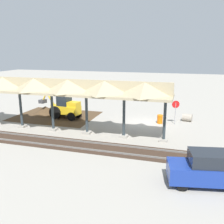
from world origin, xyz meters
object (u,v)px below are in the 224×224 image
Objects in this scene: stop_sign at (176,107)px; traffic_barrel at (160,119)px; distant_parked_car at (208,169)px; concrete_pipe at (187,117)px; backhoe at (65,107)px.

traffic_barrel is (1.48, 0.19, -1.31)m from stop_sign.
distant_parked_car is 4.95× the size of traffic_barrel.
stop_sign is 2.71× the size of traffic_barrel.
traffic_barrel is (2.70, 1.69, 0.05)m from concrete_pipe.
stop_sign is 0.48× the size of backhoe.
distant_parked_car is (-1.09, 13.24, 0.58)m from concrete_pipe.
backhoe is at bearing 4.97° from stop_sign.
concrete_pipe is 3.18m from traffic_barrel.
backhoe is 17.75m from distant_parked_car.
traffic_barrel is at bearing -71.84° from distant_parked_car.
backhoe is 10.43m from traffic_barrel.
concrete_pipe is (-13.06, -2.52, -0.87)m from backhoe.
distant_parked_car is at bearing 94.72° from concrete_pipe.
concrete_pipe is at bearing -147.96° from traffic_barrel.
backhoe is at bearing 10.94° from concrete_pipe.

